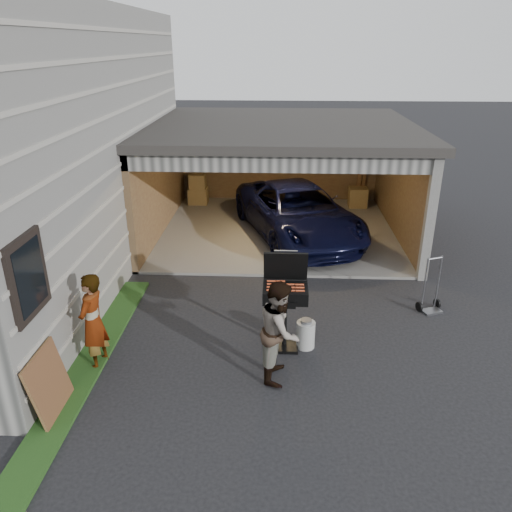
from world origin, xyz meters
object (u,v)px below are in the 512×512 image
at_px(minivan, 298,214).
at_px(hand_truck, 431,301).
at_px(bbq_grill, 285,295).
at_px(plywood_panel, 49,384).
at_px(man, 280,331).
at_px(woman, 93,322).
at_px(propane_tank, 306,335).

bearing_deg(minivan, hand_truck, -76.23).
relative_size(bbq_grill, hand_truck, 1.46).
bearing_deg(bbq_grill, plywood_panel, -150.21).
height_order(man, bbq_grill, bbq_grill).
distance_m(man, hand_truck, 3.67).
bearing_deg(man, woman, 93.60).
bearing_deg(hand_truck, bbq_grill, -175.93).
xyz_separation_m(plywood_panel, hand_truck, (6.04, 3.19, -0.27)).
bearing_deg(woman, bbq_grill, 111.80).
relative_size(man, propane_tank, 3.40).
bearing_deg(bbq_grill, man, -95.43).
xyz_separation_m(man, propane_tank, (0.44, 0.81, -0.57)).
relative_size(bbq_grill, plywood_panel, 1.64).
xyz_separation_m(bbq_grill, plywood_panel, (-3.22, -1.84, -0.48)).
distance_m(minivan, hand_truck, 4.49).
bearing_deg(minivan, propane_tank, -109.56).
height_order(man, hand_truck, man).
xyz_separation_m(minivan, propane_tank, (-0.01, -5.10, -0.44)).
distance_m(man, propane_tank, 1.08).
distance_m(minivan, plywood_panel, 7.80).
xyz_separation_m(bbq_grill, propane_tank, (0.36, -0.02, -0.73)).
bearing_deg(hand_truck, woman, 177.98).
xyz_separation_m(woman, propane_tank, (3.34, 0.68, -0.56)).
bearing_deg(woman, hand_truck, 118.01).
relative_size(plywood_panel, hand_truck, 0.89).
bearing_deg(plywood_panel, woman, 78.15).
distance_m(woman, plywood_panel, 1.21).
distance_m(bbq_grill, propane_tank, 0.81).
bearing_deg(plywood_panel, man, 17.87).
bearing_deg(woman, plywood_panel, -3.25).
relative_size(man, bbq_grill, 0.99).
height_order(man, plywood_panel, man).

